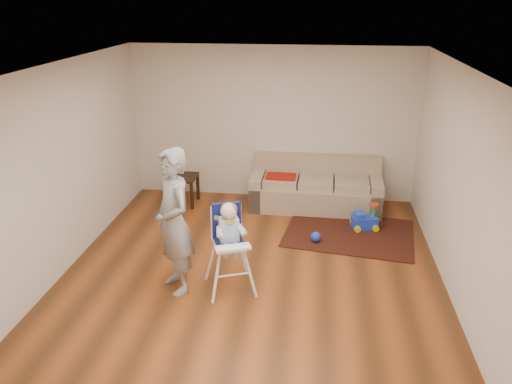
# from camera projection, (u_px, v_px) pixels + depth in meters

# --- Properties ---
(ground) EXTENTS (5.50, 5.50, 0.00)m
(ground) POSITION_uv_depth(u_px,v_px,m) (252.00, 272.00, 6.71)
(ground) COLOR #522C14
(ground) RESTS_ON ground
(room_envelope) EXTENTS (5.04, 5.52, 2.72)m
(room_envelope) POSITION_uv_depth(u_px,v_px,m) (257.00, 126.00, 6.50)
(room_envelope) COLOR silver
(room_envelope) RESTS_ON ground
(sofa) EXTENTS (2.24, 0.96, 0.86)m
(sofa) POSITION_uv_depth(u_px,v_px,m) (316.00, 184.00, 8.58)
(sofa) COLOR tan
(sofa) RESTS_ON ground
(side_table) EXTENTS (0.51, 0.51, 0.51)m
(side_table) POSITION_uv_depth(u_px,v_px,m) (182.00, 190.00, 8.81)
(side_table) COLOR black
(side_table) RESTS_ON ground
(area_rug) EXTENTS (2.12, 1.71, 0.02)m
(area_rug) POSITION_uv_depth(u_px,v_px,m) (349.00, 233.00, 7.78)
(area_rug) COLOR black
(area_rug) RESTS_ON ground
(ride_on_toy) EXTENTS (0.43, 0.35, 0.42)m
(ride_on_toy) POSITION_uv_depth(u_px,v_px,m) (365.00, 216.00, 7.85)
(ride_on_toy) COLOR blue
(ride_on_toy) RESTS_ON area_rug
(toy_ball) EXTENTS (0.15, 0.15, 0.15)m
(toy_ball) POSITION_uv_depth(u_px,v_px,m) (316.00, 237.00, 7.47)
(toy_ball) COLOR blue
(toy_ball) RESTS_ON area_rug
(high_chair) EXTENTS (0.71, 0.71, 1.18)m
(high_chair) POSITION_uv_depth(u_px,v_px,m) (230.00, 248.00, 6.14)
(high_chair) COLOR white
(high_chair) RESTS_ON ground
(adult) EXTENTS (0.76, 0.80, 1.84)m
(adult) POSITION_uv_depth(u_px,v_px,m) (174.00, 222.00, 6.01)
(adult) COLOR gray
(adult) RESTS_ON ground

